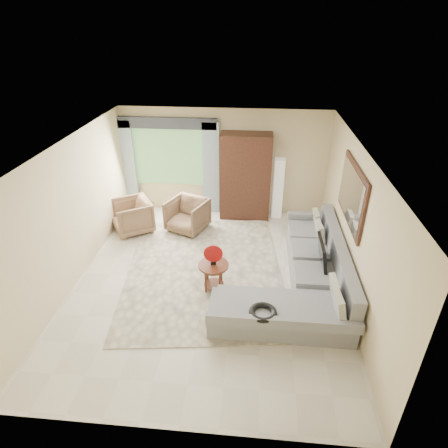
# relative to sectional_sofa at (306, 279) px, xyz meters

# --- Properties ---
(ground) EXTENTS (6.00, 6.00, 0.00)m
(ground) POSITION_rel_sectional_sofa_xyz_m (-1.78, 0.18, -0.28)
(ground) COLOR silver
(ground) RESTS_ON ground
(area_rug) EXTENTS (3.46, 4.33, 0.02)m
(area_rug) POSITION_rel_sectional_sofa_xyz_m (-1.93, 0.49, -0.27)
(area_rug) COLOR beige
(area_rug) RESTS_ON ground
(sectional_sofa) EXTENTS (2.30, 3.46, 0.90)m
(sectional_sofa) POSITION_rel_sectional_sofa_xyz_m (0.00, 0.00, 0.00)
(sectional_sofa) COLOR gray
(sectional_sofa) RESTS_ON ground
(tv_screen) EXTENTS (0.14, 0.74, 0.48)m
(tv_screen) POSITION_rel_sectional_sofa_xyz_m (0.27, 0.23, 0.44)
(tv_screen) COLOR black
(tv_screen) RESTS_ON sectional_sofa
(garden_hose) EXTENTS (0.43, 0.43, 0.09)m
(garden_hose) POSITION_rel_sectional_sofa_xyz_m (-0.78, -1.23, 0.26)
(garden_hose) COLOR black
(garden_hose) RESTS_ON sectional_sofa
(coffee_table) EXTENTS (0.55, 0.55, 0.55)m
(coffee_table) POSITION_rel_sectional_sofa_xyz_m (-1.67, -0.08, 0.01)
(coffee_table) COLOR #481E13
(coffee_table) RESTS_ON ground
(red_disc) EXTENTS (0.34, 0.04, 0.34)m
(red_disc) POSITION_rel_sectional_sofa_xyz_m (-1.67, -0.08, 0.50)
(red_disc) COLOR #9E100F
(red_disc) RESTS_ON coffee_table
(armchair_left) EXTENTS (1.15, 1.15, 0.77)m
(armchair_left) POSITION_rel_sectional_sofa_xyz_m (-3.80, 1.89, 0.10)
(armchair_left) COLOR olive
(armchair_left) RESTS_ON ground
(armchair_right) EXTENTS (1.08, 1.09, 0.77)m
(armchair_right) POSITION_rel_sectional_sofa_xyz_m (-2.53, 2.05, 0.10)
(armchair_right) COLOR brown
(armchair_right) RESTS_ON ground
(potted_plant) EXTENTS (0.55, 0.50, 0.54)m
(potted_plant) POSITION_rel_sectional_sofa_xyz_m (-3.65, 2.62, -0.01)
(potted_plant) COLOR #999999
(potted_plant) RESTS_ON ground
(armoire) EXTENTS (1.20, 0.55, 2.10)m
(armoire) POSITION_rel_sectional_sofa_xyz_m (-1.23, 2.90, 0.77)
(armoire) COLOR black
(armoire) RESTS_ON ground
(floor_lamp) EXTENTS (0.24, 0.24, 1.50)m
(floor_lamp) POSITION_rel_sectional_sofa_xyz_m (-0.43, 2.96, 0.47)
(floor_lamp) COLOR silver
(floor_lamp) RESTS_ON ground
(window) EXTENTS (1.80, 0.04, 1.40)m
(window) POSITION_rel_sectional_sofa_xyz_m (-3.13, 3.15, 1.12)
(window) COLOR #669E59
(window) RESTS_ON wall_back
(curtain_left) EXTENTS (0.40, 0.08, 2.30)m
(curtain_left) POSITION_rel_sectional_sofa_xyz_m (-4.18, 3.06, 0.87)
(curtain_left) COLOR #9EB7CC
(curtain_left) RESTS_ON ground
(curtain_right) EXTENTS (0.40, 0.08, 2.30)m
(curtain_right) POSITION_rel_sectional_sofa_xyz_m (-2.08, 3.06, 0.87)
(curtain_right) COLOR #9EB7CC
(curtain_right) RESTS_ON ground
(valance) EXTENTS (2.40, 0.12, 0.26)m
(valance) POSITION_rel_sectional_sofa_xyz_m (-3.13, 3.08, 1.97)
(valance) COLOR #1E232D
(valance) RESTS_ON wall_back
(wall_mirror) EXTENTS (0.05, 1.70, 1.05)m
(wall_mirror) POSITION_rel_sectional_sofa_xyz_m (0.68, 0.53, 1.47)
(wall_mirror) COLOR black
(wall_mirror) RESTS_ON wall_right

